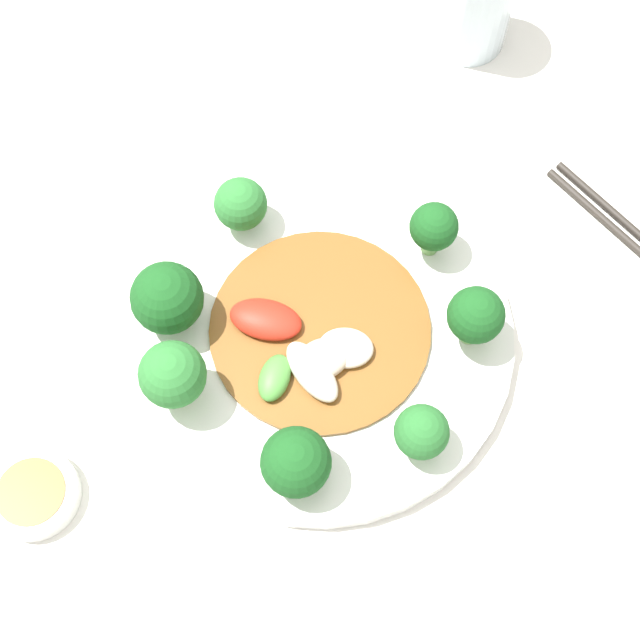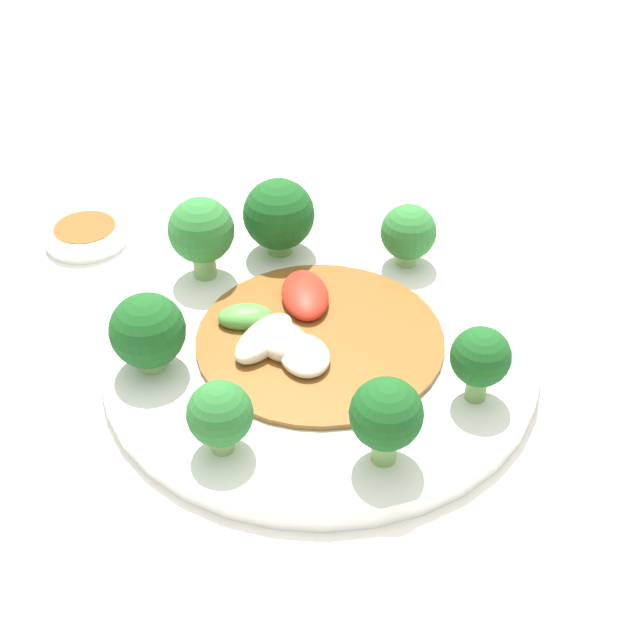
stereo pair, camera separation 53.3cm
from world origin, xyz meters
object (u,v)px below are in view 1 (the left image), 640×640
(stirfry_center, at_px, (311,340))
(broccoli_east, at_px, (238,206))
(broccoli_southwest, at_px, (476,316))
(broccoli_north, at_px, (173,375))
(broccoli_south, at_px, (434,228))
(sauce_dish, at_px, (33,494))
(broccoli_west, at_px, (422,432))
(broccoli_northeast, at_px, (167,299))
(broccoli_northwest, at_px, (296,462))
(plate, at_px, (320,334))

(stirfry_center, bearing_deg, broccoli_east, -6.88)
(broccoli_southwest, relative_size, broccoli_east, 1.19)
(broccoli_north, distance_m, stirfry_center, 0.12)
(broccoli_south, bearing_deg, sauce_dish, 88.26)
(broccoli_west, bearing_deg, broccoli_east, 0.66)
(broccoli_northeast, distance_m, broccoli_south, 0.22)
(broccoli_east, distance_m, sauce_dish, 0.28)
(broccoli_northwest, distance_m, stirfry_center, 0.11)
(broccoli_north, distance_m, broccoli_east, 0.16)
(broccoli_northeast, xyz_separation_m, stirfry_center, (-0.08, -0.08, -0.03))
(broccoli_northwest, relative_size, broccoli_northeast, 0.91)
(plate, distance_m, broccoli_north, 0.13)
(broccoli_south, relative_size, stirfry_center, 0.31)
(broccoli_west, distance_m, broccoli_south, 0.17)
(broccoli_northwest, xyz_separation_m, broccoli_east, (0.21, -0.09, -0.00))
(broccoli_south, height_order, broccoli_east, broccoli_south)
(broccoli_north, bearing_deg, broccoli_east, -50.76)
(broccoli_southwest, bearing_deg, broccoli_northwest, 94.14)
(broccoli_south, bearing_deg, plate, 93.75)
(broccoli_southwest, height_order, broccoli_east, broccoli_southwest)
(broccoli_southwest, bearing_deg, sauce_dish, 75.10)
(broccoli_west, relative_size, broccoli_south, 0.91)
(broccoli_northeast, height_order, stirfry_center, broccoli_northeast)
(broccoli_northwest, bearing_deg, plate, -43.92)
(broccoli_west, height_order, broccoli_north, broccoli_north)
(broccoli_northwest, height_order, stirfry_center, broccoli_northwest)
(broccoli_south, xyz_separation_m, sauce_dish, (0.01, 0.38, -0.04))
(broccoli_south, relative_size, sauce_dish, 0.80)
(broccoli_northwest, height_order, broccoli_southwest, broccoli_southwest)
(broccoli_southwest, bearing_deg, broccoli_east, 25.35)
(broccoli_west, distance_m, broccoli_east, 0.24)
(broccoli_northwest, distance_m, broccoli_south, 0.22)
(broccoli_northwest, height_order, broccoli_northeast, broccoli_northeast)
(broccoli_northwest, bearing_deg, broccoli_west, -111.25)
(broccoli_northeast, distance_m, broccoli_southwest, 0.24)
(stirfry_center, xyz_separation_m, sauce_dish, (0.02, 0.24, -0.01))
(stirfry_center, distance_m, sauce_dish, 0.24)
(plate, height_order, broccoli_northeast, broccoli_northeast)
(broccoli_north, height_order, sauce_dish, broccoli_north)
(broccoli_northwest, height_order, broccoli_south, broccoli_northwest)
(broccoli_west, bearing_deg, broccoli_south, -41.32)
(broccoli_west, distance_m, stirfry_center, 0.12)
(broccoli_west, xyz_separation_m, broccoli_north, (0.14, 0.13, 0.01))
(broccoli_west, bearing_deg, broccoli_northwest, 68.75)
(broccoli_northeast, bearing_deg, broccoli_northwest, -177.54)
(plate, distance_m, sauce_dish, 0.26)
(broccoli_east, height_order, stirfry_center, broccoli_east)
(broccoli_northeast, relative_size, sauce_dish, 0.92)
(plate, xyz_separation_m, stirfry_center, (-0.01, 0.01, 0.01))
(broccoli_northeast, relative_size, broccoli_southwest, 1.04)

